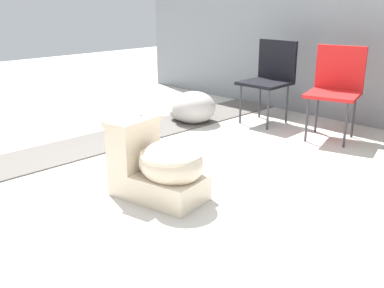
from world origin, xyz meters
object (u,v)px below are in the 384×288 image
Objects in this scene: folding_chair_left at (271,73)px; boulder_far at (185,113)px; boulder_near at (194,107)px; folding_chair_middle at (336,83)px; toilet at (159,166)px.

folding_chair_left is 0.98m from boulder_far.
boulder_near is at bearing 8.73° from boulder_far.
folding_chair_middle is at bearing 24.24° from boulder_far.
boulder_near is (-1.14, 1.44, -0.05)m from toilet.
boulder_near is (-0.50, -0.61, -0.35)m from folding_chair_left.
folding_chair_left is 0.74m from folding_chair_middle.
boulder_far is (-0.62, -0.63, -0.42)m from folding_chair_left.
folding_chair_left is at bearing 50.49° from boulder_near.
boulder_far is (-0.12, -0.02, -0.07)m from boulder_near.
folding_chair_middle is (0.10, 2.03, 0.29)m from toilet.
toilet is 2.07× the size of boulder_far.
toilet is 2.16m from folding_chair_left.
boulder_near is 1.35× the size of boulder_far.
toilet is at bearing 15.29° from folding_chair_left.
folding_chair_middle is 1.42m from boulder_near.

